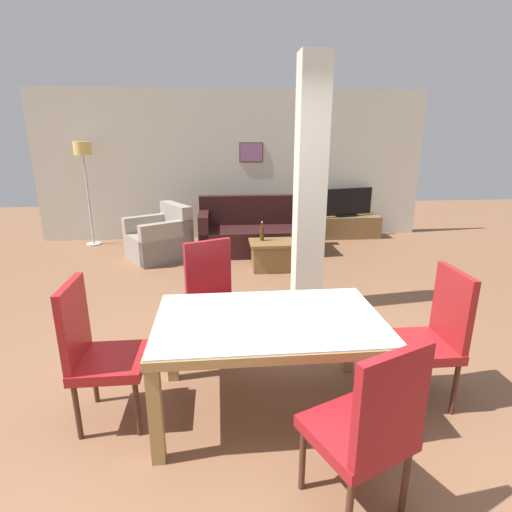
% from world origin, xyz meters
% --- Properties ---
extents(ground_plane, '(18.00, 18.00, 0.00)m').
position_xyz_m(ground_plane, '(0.00, 0.00, 0.00)').
color(ground_plane, brown).
extents(back_wall, '(7.20, 0.09, 2.70)m').
position_xyz_m(back_wall, '(0.00, 5.16, 1.35)').
color(back_wall, beige).
rests_on(back_wall, ground_plane).
extents(divider_pillar, '(0.31, 0.29, 2.70)m').
position_xyz_m(divider_pillar, '(0.65, 1.72, 1.35)').
color(divider_pillar, beige).
rests_on(divider_pillar, ground_plane).
extents(dining_table, '(1.56, 0.97, 0.73)m').
position_xyz_m(dining_table, '(0.00, 0.00, 0.58)').
color(dining_table, '#9D7843').
rests_on(dining_table, ground_plane).
extents(dining_chair_far_left, '(0.61, 0.61, 1.02)m').
position_xyz_m(dining_chair_far_left, '(-0.38, 0.88, 0.55)').
color(dining_chair_far_left, maroon).
rests_on(dining_chair_far_left, ground_plane).
extents(dining_chair_head_left, '(0.46, 0.46, 1.02)m').
position_xyz_m(dining_chair_head_left, '(-1.16, 0.00, 0.55)').
color(dining_chair_head_left, maroon).
rests_on(dining_chair_head_left, ground_plane).
extents(dining_chair_near_right, '(0.60, 0.60, 1.02)m').
position_xyz_m(dining_chair_near_right, '(0.38, -0.89, 0.55)').
color(dining_chair_near_right, maroon).
rests_on(dining_chair_near_right, ground_plane).
extents(dining_chair_head_right, '(0.46, 0.46, 1.02)m').
position_xyz_m(dining_chair_head_right, '(1.19, 0.00, 0.55)').
color(dining_chair_head_right, maroon).
rests_on(dining_chair_head_right, ground_plane).
extents(sofa, '(1.91, 0.86, 0.92)m').
position_xyz_m(sofa, '(0.31, 4.08, 0.31)').
color(sofa, black).
rests_on(sofa, ground_plane).
extents(armchair, '(1.16, 1.15, 0.85)m').
position_xyz_m(armchair, '(-1.26, 3.87, 0.29)').
color(armchair, gray).
rests_on(armchair, ground_plane).
extents(coffee_table, '(0.67, 0.50, 0.42)m').
position_xyz_m(coffee_table, '(0.45, 3.11, 0.22)').
color(coffee_table, brown).
rests_on(coffee_table, ground_plane).
extents(bottle, '(0.06, 0.06, 0.29)m').
position_xyz_m(bottle, '(0.30, 3.18, 0.53)').
color(bottle, '#4C2D14').
rests_on(bottle, coffee_table).
extents(tv_stand, '(1.29, 0.40, 0.42)m').
position_xyz_m(tv_stand, '(2.12, 4.88, 0.21)').
color(tv_stand, brown).
rests_on(tv_stand, ground_plane).
extents(tv_screen, '(1.01, 0.30, 0.53)m').
position_xyz_m(tv_screen, '(2.12, 4.88, 0.68)').
color(tv_screen, black).
rests_on(tv_screen, tv_stand).
extents(floor_lamp, '(0.29, 0.29, 1.80)m').
position_xyz_m(floor_lamp, '(-2.60, 4.80, 1.51)').
color(floor_lamp, '#B7B7BC').
rests_on(floor_lamp, ground_plane).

